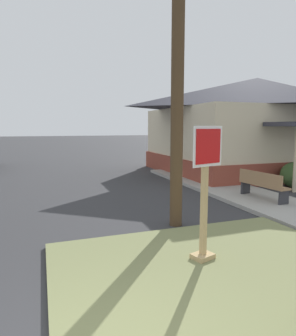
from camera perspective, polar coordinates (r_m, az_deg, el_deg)
name	(u,v)px	position (r m, az deg, el deg)	size (l,w,h in m)	color
grass_corner_patch	(231,281)	(4.96, 15.64, -20.09)	(5.23, 4.73, 0.08)	olive
sidewalk_strip	(266,202)	(9.91, 21.59, -6.03)	(2.20, 14.60, 0.12)	#9E9B93
stop_sign	(205,197)	(5.13, 10.80, -5.55)	(0.64, 0.37, 2.28)	tan
manhole_cover	(68,267)	(5.43, -14.97, -17.86)	(0.70, 0.70, 0.02)	black
street_bench	(262,184)	(9.91, 20.95, -2.84)	(0.55, 1.75, 0.85)	#93704C
utility_pole	(178,9)	(7.42, 5.83, 28.02)	(1.72, 0.29, 9.41)	#4C3823
corner_house	(256,124)	(16.97, 19.85, 7.91)	(10.21, 8.98, 4.88)	brown
shrub_near_porch	(296,175)	(12.82, 26.49, -1.19)	(1.20, 1.20, 1.03)	#3A592D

